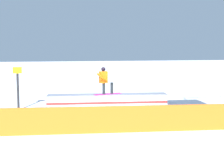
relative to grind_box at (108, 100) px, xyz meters
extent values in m
plane|color=white|center=(0.00, 0.00, -0.24)|extent=(120.00, 120.00, 0.00)
cube|color=white|center=(0.00, 0.00, 0.00)|extent=(6.24, 1.42, 0.49)
cube|color=red|center=(0.00, 0.00, -0.12)|extent=(6.25, 1.43, 0.12)
cube|color=gray|center=(0.00, 0.00, 0.27)|extent=(6.25, 1.48, 0.04)
cube|color=#B71F81|center=(-0.01, 0.00, 0.30)|extent=(1.51, 0.56, 0.01)
cylinder|color=#20272A|center=(0.21, 0.04, 0.60)|extent=(0.16, 0.16, 0.59)
cylinder|color=#20272A|center=(-0.23, -0.04, 0.60)|extent=(0.16, 0.16, 0.59)
cube|color=orange|center=(0.24, 0.05, 1.19)|extent=(0.44, 0.31, 0.60)
sphere|color=black|center=(0.24, 0.05, 1.61)|extent=(0.22, 0.22, 0.22)
cylinder|color=orange|center=(0.38, 0.24, 1.22)|extent=(0.48, 0.18, 0.43)
cylinder|color=orange|center=(0.17, -0.13, 1.22)|extent=(0.19, 0.12, 0.56)
cube|color=orange|center=(0.00, 4.74, 0.22)|extent=(9.28, 1.31, 0.92)
cylinder|color=#262628|center=(4.38, 0.38, 0.63)|extent=(0.10, 0.10, 1.74)
cube|color=yellow|center=(4.38, 0.38, 1.65)|extent=(0.40, 0.04, 0.30)
camera|label=1|loc=(2.70, 12.77, 2.50)|focal=40.50mm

